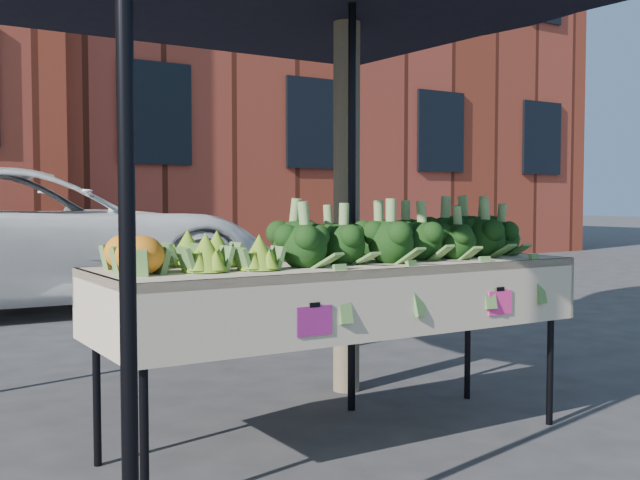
{
  "coord_description": "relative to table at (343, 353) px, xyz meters",
  "views": [
    {
      "loc": [
        -2.09,
        -3.06,
        1.21
      ],
      "look_at": [
        0.09,
        0.21,
        1.0
      ],
      "focal_mm": 43.3,
      "sensor_mm": 36.0,
      "label": 1
    }
  ],
  "objects": [
    {
      "name": "ground",
      "position": [
        -0.09,
        -0.01,
        -0.45
      ],
      "size": [
        90.0,
        90.0,
        0.0
      ],
      "primitive_type": "plane",
      "color": "#2B2B2E"
    },
    {
      "name": "table",
      "position": [
        0.0,
        0.0,
        0.0
      ],
      "size": [
        2.42,
        0.88,
        0.9
      ],
      "color": "beige",
      "rests_on": "ground"
    },
    {
      "name": "canopy",
      "position": [
        0.04,
        0.54,
        0.92
      ],
      "size": [
        3.16,
        3.16,
        2.74
      ],
      "primitive_type": null,
      "color": "black",
      "rests_on": "ground"
    },
    {
      "name": "broccoli_heap",
      "position": [
        0.39,
        0.03,
        0.59
      ],
      "size": [
        1.62,
        0.59,
        0.29
      ],
      "primitive_type": "ellipsoid",
      "color": "black",
      "rests_on": "table"
    },
    {
      "name": "romanesco_cluster",
      "position": [
        -0.67,
        0.04,
        0.56
      ],
      "size": [
        0.45,
        0.59,
        0.22
      ],
      "primitive_type": "ellipsoid",
      "color": "#91A52C",
      "rests_on": "table"
    },
    {
      "name": "cauliflower_pair",
      "position": [
        -1.04,
        0.07,
        0.55
      ],
      "size": [
        0.25,
        0.45,
        0.2
      ],
      "primitive_type": "ellipsoid",
      "color": "orange",
      "rests_on": "table"
    },
    {
      "name": "vehicle",
      "position": [
        -0.2,
        5.75,
        2.33
      ],
      "size": [
        1.63,
        2.62,
        5.56
      ],
      "primitive_type": "imported",
      "rotation": [
        0.0,
        0.0,
        1.54
      ],
      "color": "white",
      "rests_on": "ground"
    },
    {
      "name": "street_tree",
      "position": [
        0.63,
        0.85,
        1.94
      ],
      "size": [
        2.43,
        2.43,
        4.79
      ],
      "primitive_type": null,
      "color": "#1E4C14",
      "rests_on": "ground"
    },
    {
      "name": "building_right",
      "position": [
        6.91,
        12.49,
        3.8
      ],
      "size": [
        12.0,
        8.0,
        8.5
      ],
      "primitive_type": "cube",
      "color": "maroon",
      "rests_on": "ground"
    }
  ]
}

